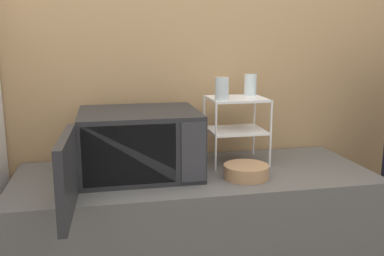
% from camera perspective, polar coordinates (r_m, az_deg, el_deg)
% --- Properties ---
extents(wall_back, '(8.00, 0.06, 2.60)m').
position_cam_1_polar(wall_back, '(2.29, -1.57, 5.75)').
color(wall_back, tan).
rests_on(wall_back, ground_plane).
extents(microwave, '(0.58, 0.85, 0.29)m').
position_cam_1_polar(microwave, '(1.96, -7.38, -2.09)').
color(microwave, '#262628').
rests_on(microwave, counter).
extents(dish_rack, '(0.28, 0.24, 0.33)m').
position_cam_1_polar(dish_rack, '(2.13, 5.96, 1.61)').
color(dish_rack, white).
rests_on(dish_rack, counter).
extents(glass_front_left, '(0.06, 0.06, 0.11)m').
position_cam_1_polar(glass_front_left, '(2.01, 4.01, 5.24)').
color(glass_front_left, silver).
rests_on(glass_front_left, dish_rack).
extents(glass_back_right, '(0.06, 0.06, 0.11)m').
position_cam_1_polar(glass_back_right, '(2.21, 7.79, 5.76)').
color(glass_back_right, silver).
rests_on(glass_back_right, dish_rack).
extents(bowl, '(0.20, 0.20, 0.06)m').
position_cam_1_polar(bowl, '(1.95, 7.23, -5.78)').
color(bowl, '#AD7F56').
rests_on(bowl, counter).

